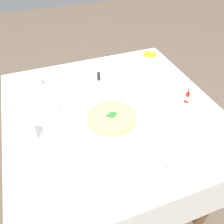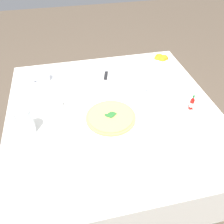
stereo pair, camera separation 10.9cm
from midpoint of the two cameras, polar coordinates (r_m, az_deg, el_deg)
ground_plane at (r=1.71m, az=2.11°, el=-18.17°), size 8.00×8.00×0.00m
dining_table at (r=1.23m, az=2.80°, el=-4.35°), size 1.03×1.03×0.73m
pizza_plate at (r=1.06m, az=2.62°, el=-1.94°), size 0.31×0.31×0.02m
pizza at (r=1.05m, az=2.65°, el=-1.39°), size 0.23×0.23×0.02m
coffee_cup_center_back at (r=1.35m, az=-14.77°, el=8.47°), size 0.13×0.13×0.07m
coffee_cup_right_edge at (r=0.92m, az=14.07°, el=-11.51°), size 0.13×0.13×0.06m
coffee_cup_far_left at (r=1.25m, az=13.74°, el=5.33°), size 0.13×0.13×0.06m
water_glass_near_right at (r=1.03m, az=-18.05°, el=-2.77°), size 0.07×0.07×0.13m
napkin_folded at (r=1.37m, az=0.93°, el=9.59°), size 0.24×0.18×0.02m
dinner_knife at (r=1.37m, az=0.94°, el=10.15°), size 0.19×0.07×0.01m
citrus_bowl at (r=1.50m, az=14.09°, el=12.26°), size 0.15×0.15×0.07m
hot_sauce_bottle at (r=1.20m, az=21.82°, el=1.94°), size 0.02×0.02×0.08m
salt_shaker at (r=1.21m, az=20.70°, el=2.39°), size 0.03×0.03×0.06m
pepper_shaker at (r=1.19m, az=22.75°, el=0.81°), size 0.03×0.03×0.06m
menu_card at (r=1.16m, az=-11.89°, el=2.69°), size 0.03×0.09×0.06m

